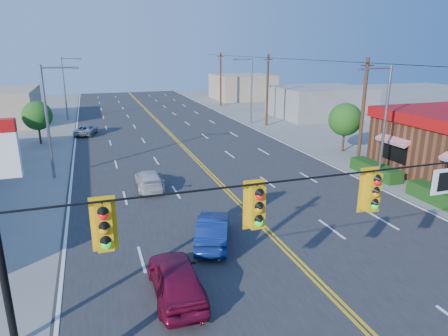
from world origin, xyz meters
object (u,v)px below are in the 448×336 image
object	(u,v)px
car_blue	(213,231)
car_silver	(86,130)
signal_span	(402,206)
car_magenta	(176,280)
car_white	(149,180)

from	to	relation	value
car_blue	car_silver	size ratio (longest dim) A/B	1.04
signal_span	car_magenta	size ratio (longest dim) A/B	5.57
signal_span	car_silver	world-z (taller)	signal_span
car_magenta	car_silver	bearing A→B (deg)	-83.61
car_magenta	car_white	world-z (taller)	car_magenta
car_blue	car_white	size ratio (longest dim) A/B	1.01
signal_span	car_blue	distance (m)	9.94
car_magenta	car_blue	distance (m)	4.51
signal_span	car_blue	xyz separation A→B (m)	(-2.91, 8.53, -4.20)
car_blue	car_white	world-z (taller)	car_blue
signal_span	car_magenta	world-z (taller)	signal_span
signal_span	car_white	size ratio (longest dim) A/B	5.87
signal_span	car_silver	size ratio (longest dim) A/B	6.06
car_magenta	car_silver	distance (m)	32.17
car_blue	car_silver	distance (m)	28.87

